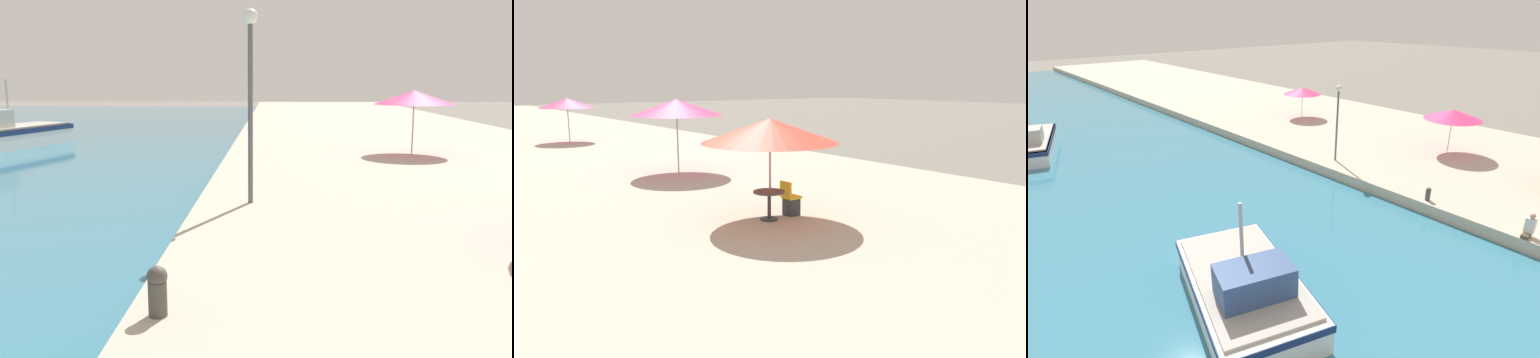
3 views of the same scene
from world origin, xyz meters
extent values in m
cube|color=#BCB29E|center=(8.00, 37.00, 0.31)|extent=(16.00, 90.00, 0.62)
cube|color=white|center=(-11.98, 35.18, 0.55)|extent=(4.42, 7.89, 1.01)
cube|color=navy|center=(-11.98, 35.18, 0.93)|extent=(4.49, 7.98, 0.25)
cube|color=#ADA89E|center=(-11.98, 35.18, 1.10)|extent=(4.07, 7.26, 0.10)
cylinder|color=#B7B2A8|center=(-11.98, 35.18, 2.37)|extent=(0.12, 0.12, 2.43)
cylinder|color=#B7B7B7|center=(7.44, 28.73, 1.68)|extent=(0.06, 0.06, 2.12)
cone|color=#E5387A|center=(7.44, 28.73, 2.87)|extent=(3.18, 3.18, 0.56)
cylinder|color=#4C4742|center=(0.43, 12.52, 0.84)|extent=(0.24, 0.24, 0.45)
sphere|color=#4C4742|center=(0.43, 12.52, 1.14)|extent=(0.26, 0.26, 0.26)
cylinder|color=#565B60|center=(1.33, 19.30, 2.72)|extent=(0.12, 0.12, 4.20)
sphere|color=white|center=(1.33, 19.30, 5.00)|extent=(0.36, 0.36, 0.36)
camera|label=1|loc=(1.88, 5.76, 3.57)|focal=40.00mm
camera|label=2|loc=(-0.60, -1.89, 4.02)|focal=35.00mm
camera|label=3|loc=(-16.27, 3.96, 8.99)|focal=28.00mm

